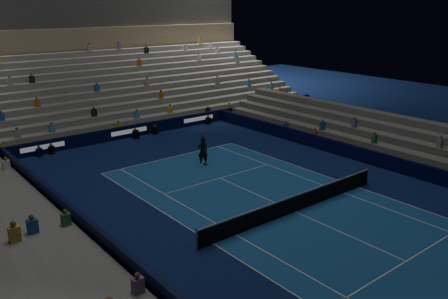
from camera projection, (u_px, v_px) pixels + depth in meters
The scene contains 11 objects.
ground at pixel (295, 212), 24.68m from camera, with size 90.00×90.00×0.00m, color #0C1B4A.
court_surface at pixel (295, 212), 24.67m from camera, with size 10.97×23.77×0.01m, color #1A5191.
sponsor_barrier_far at pixel (128, 132), 38.27m from camera, with size 44.00×0.25×1.00m, color black.
sponsor_barrier_east at pixel (398, 165), 30.34m from camera, with size 0.25×37.00×1.00m, color #080932.
sponsor_barrier_west at pixel (130, 265), 18.71m from camera, with size 0.25×37.00×1.00m, color #080D33.
grandstand_main at pixel (80, 82), 44.39m from camera, with size 44.00×15.20×11.20m.
grandstand_east at pixel (426, 149), 32.29m from camera, with size 5.00×37.00×2.50m.
grandstand_west at pixel (41, 288), 16.51m from camera, with size 5.00×37.00×2.50m.
tennis_net at pixel (296, 203), 24.53m from camera, with size 12.90×0.10×1.10m.
tennis_player at pixel (203, 151), 31.58m from camera, with size 0.72×0.48×1.99m, color black.
broadcast_camera at pixel (136, 134), 38.14m from camera, with size 0.64×1.01×0.63m.
Camera 1 is at (-17.10, -15.20, 10.52)m, focal length 37.43 mm.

